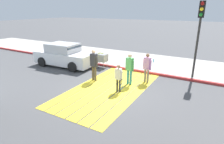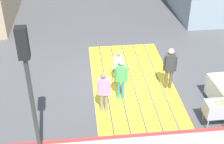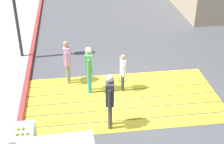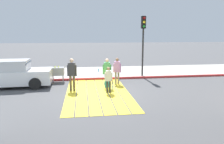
{
  "view_description": "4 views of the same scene",
  "coord_description": "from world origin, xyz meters",
  "views": [
    {
      "loc": [
        7.57,
        4.49,
        3.86
      ],
      "look_at": [
        0.48,
        0.44,
        1.11
      ],
      "focal_mm": 30.34,
      "sensor_mm": 36.0,
      "label": 1
    },
    {
      "loc": [
        -10.83,
        2.04,
        7.44
      ],
      "look_at": [
        -0.43,
        0.88,
        0.81
      ],
      "focal_mm": 51.87,
      "sensor_mm": 36.0,
      "label": 2
    },
    {
      "loc": [
        -1.53,
        -8.8,
        6.25
      ],
      "look_at": [
        -0.28,
        0.59,
        0.73
      ],
      "focal_mm": 52.53,
      "sensor_mm": 36.0,
      "label": 3
    },
    {
      "loc": [
        10.8,
        -0.74,
        3.09
      ],
      "look_at": [
        -0.57,
        0.84,
        0.99
      ],
      "focal_mm": 34.12,
      "sensor_mm": 36.0,
      "label": 4
    }
  ],
  "objects": [
    {
      "name": "ground_plane",
      "position": [
        0.0,
        0.0,
        0.0
      ],
      "size": [
        120.0,
        120.0,
        0.0
      ],
      "primitive_type": "plane",
      "color": "#4C4C4F"
    },
    {
      "name": "pedestrian_child_with_racket",
      "position": [
        0.08,
        0.58,
        0.78
      ],
      "size": [
        0.28,
        0.42,
        1.37
      ],
      "color": "#333338",
      "rests_on": "ground"
    },
    {
      "name": "curb_painted",
      "position": [
        -3.25,
        0.0,
        0.07
      ],
      "size": [
        0.16,
        40.0,
        0.13
      ],
      "primitive_type": "cube",
      "color": "#BC3333",
      "rests_on": "ground"
    },
    {
      "name": "pedestrian_adult_lead",
      "position": [
        -0.6,
        -1.32,
        1.03
      ],
      "size": [
        0.28,
        0.51,
        1.77
      ],
      "color": "brown",
      "rests_on": "ground"
    },
    {
      "name": "pedestrian_adult_side",
      "position": [
        -1.05,
        0.62,
        0.98
      ],
      "size": [
        0.26,
        0.49,
        1.69
      ],
      "color": "teal",
      "rests_on": "ground"
    },
    {
      "name": "tennis_ball_cart",
      "position": [
        -2.9,
        -2.34,
        0.7
      ],
      "size": [
        0.56,
        0.8,
        1.02
      ],
      "color": "#99999E",
      "rests_on": "ground"
    },
    {
      "name": "pedestrian_adult_trailing",
      "position": [
        -1.75,
        1.32,
        0.95
      ],
      "size": [
        0.25,
        0.48,
        1.63
      ],
      "color": "gray",
      "rests_on": "ground"
    },
    {
      "name": "traffic_light_corner",
      "position": [
        -3.58,
        3.43,
        3.04
      ],
      "size": [
        0.39,
        0.28,
        4.24
      ],
      "color": "#2D2D2D",
      "rests_on": "ground"
    },
    {
      "name": "crosswalk_stripes",
      "position": [
        0.0,
        0.0,
        0.01
      ],
      "size": [
        6.4,
        3.25,
        0.01
      ],
      "color": "yellow",
      "rests_on": "ground"
    }
  ]
}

